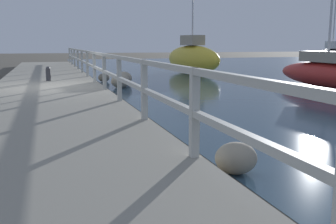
{
  "coord_description": "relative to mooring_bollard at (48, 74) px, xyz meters",
  "views": [
    {
      "loc": [
        -0.03,
        -13.0,
        1.64
      ],
      "look_at": [
        3.06,
        -3.0,
        -0.18
      ],
      "focal_mm": 42.0,
      "sensor_mm": 36.0,
      "label": 1
    }
  ],
  "objects": [
    {
      "name": "sailboat_red",
      "position": [
        10.03,
        -2.75,
        0.03
      ],
      "size": [
        1.29,
        5.53,
        7.58
      ],
      "rotation": [
        0.0,
        0.0,
        0.01
      ],
      "color": "red",
      "rests_on": "water_surface"
    },
    {
      "name": "boulder_mid_strip",
      "position": [
        2.18,
        -10.76,
        -0.35
      ],
      "size": [
        0.55,
        0.49,
        0.41
      ],
      "color": "gray",
      "rests_on": "ground"
    },
    {
      "name": "railing",
      "position": [
        1.59,
        -2.1,
        0.46
      ],
      "size": [
        0.1,
        32.5,
        1.07
      ],
      "color": "beige",
      "rests_on": "dock_walkway"
    },
    {
      "name": "mooring_bollard",
      "position": [
        0.0,
        0.0,
        0.0
      ],
      "size": [
        0.18,
        0.18,
        0.53
      ],
      "color": "#333338",
      "rests_on": "dock_walkway"
    },
    {
      "name": "dock_walkway",
      "position": [
        -0.03,
        -2.1,
        -0.41
      ],
      "size": [
        3.44,
        36.0,
        0.29
      ],
      "color": "gray",
      "rests_on": "ground"
    },
    {
      "name": "boulder_far_strip",
      "position": [
        2.33,
        2.08,
        -0.37
      ],
      "size": [
        0.5,
        0.45,
        0.37
      ],
      "color": "#666056",
      "rests_on": "ground"
    },
    {
      "name": "ground_plane",
      "position": [
        -0.03,
        -2.1,
        -0.56
      ],
      "size": [
        120.0,
        120.0,
        0.0
      ],
      "primitive_type": "plane",
      "color": "#4C473D"
    },
    {
      "name": "boulder_near_dock",
      "position": [
        2.57,
        -0.57,
        -0.29
      ],
      "size": [
        0.7,
        0.63,
        0.53
      ],
      "color": "gray",
      "rests_on": "ground"
    },
    {
      "name": "boulder_upstream",
      "position": [
        2.87,
        0.5,
        -0.29
      ],
      "size": [
        0.73,
        0.65,
        0.54
      ],
      "color": "gray",
      "rests_on": "ground"
    },
    {
      "name": "sailboat_black",
      "position": [
        22.76,
        12.38,
        0.16
      ],
      "size": [
        1.88,
        3.3,
        5.26
      ],
      "rotation": [
        0.0,
        0.0,
        0.2
      ],
      "color": "black",
      "rests_on": "water_surface"
    },
    {
      "name": "sailboat_yellow",
      "position": [
        7.78,
        5.65,
        0.3
      ],
      "size": [
        1.99,
        5.47,
        6.51
      ],
      "rotation": [
        0.0,
        0.0,
        0.16
      ],
      "color": "gold",
      "rests_on": "water_surface"
    }
  ]
}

